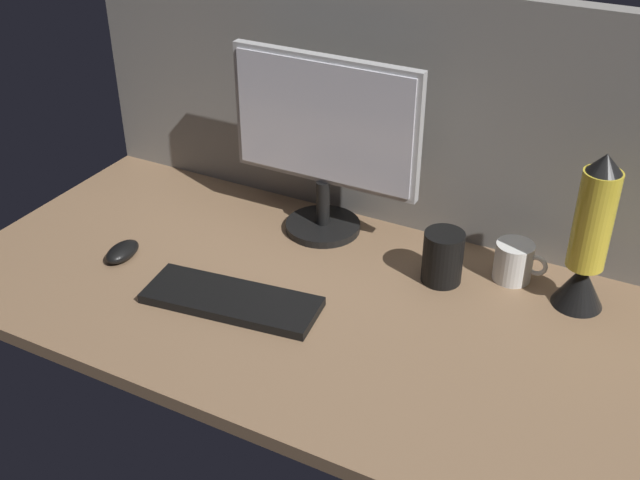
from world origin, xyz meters
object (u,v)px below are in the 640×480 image
object	(u,v)px
mouse	(122,252)
mug_ceramic_white	(514,262)
mug_black_travel	(443,257)
monitor	(324,137)
lava_lamp	(588,245)
keyboard	(232,300)

from	to	relation	value
mouse	mug_ceramic_white	size ratio (longest dim) A/B	0.83
mouse	mug_black_travel	distance (cm)	71.84
monitor	mug_black_travel	bearing A→B (deg)	-13.32
mouse	lava_lamp	bearing A→B (deg)	15.64
mug_ceramic_white	lava_lamp	xyz separation A→B (cm)	(14.49, -2.80, 10.05)
monitor	mug_ceramic_white	world-z (taller)	monitor
monitor	mug_ceramic_white	bearing A→B (deg)	-0.08
keyboard	mug_black_travel	bearing A→B (deg)	31.50
mug_black_travel	lava_lamp	size ratio (longest dim) A/B	0.34
keyboard	mug_black_travel	xyz separation A→B (cm)	(35.48, 28.69, 4.90)
mug_black_travel	mug_ceramic_white	distance (cm)	15.70
lava_lamp	mug_ceramic_white	bearing A→B (deg)	169.05
keyboard	mouse	world-z (taller)	mouse
monitor	mug_black_travel	size ratio (longest dim) A/B	3.88
mouse	lava_lamp	xyz separation A→B (cm)	(95.21, 30.19, 12.76)
keyboard	mug_black_travel	size ratio (longest dim) A/B	3.14
keyboard	mug_black_travel	distance (cm)	45.89
keyboard	lava_lamp	xyz separation A→B (cm)	(63.59, 33.56, 13.46)
monitor	mug_ceramic_white	xyz separation A→B (cm)	(46.30, -0.06, -19.62)
mug_ceramic_white	lava_lamp	distance (cm)	17.86
mug_ceramic_white	keyboard	bearing A→B (deg)	-143.48
monitor	lava_lamp	world-z (taller)	monitor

